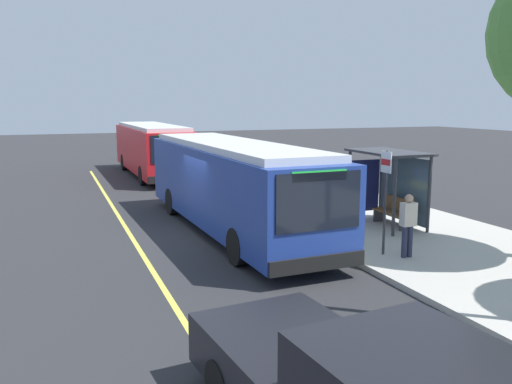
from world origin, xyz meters
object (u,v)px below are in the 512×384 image
transit_bus_main (232,183)px  route_sign_post (385,188)px  pedestrian_commuter (408,221)px  waiting_bench (394,211)px  transit_bus_second (152,148)px

transit_bus_main → route_sign_post: 5.27m
pedestrian_commuter → route_sign_post: bearing=-136.9°
waiting_bench → route_sign_post: (2.70, -2.28, 1.32)m
transit_bus_main → transit_bus_second: (-14.32, 0.00, -0.00)m
transit_bus_second → route_sign_post: bearing=8.4°
transit_bus_main → route_sign_post: (4.46, 2.77, 0.34)m
route_sign_post → pedestrian_commuter: bearing=43.1°
waiting_bench → pedestrian_commuter: (3.15, -1.85, 0.48)m
transit_bus_second → waiting_bench: size_ratio=6.78×
transit_bus_second → waiting_bench: 16.89m
pedestrian_commuter → transit_bus_main: bearing=-146.9°
waiting_bench → transit_bus_second: bearing=-162.6°
transit_bus_second → pedestrian_commuter: size_ratio=6.42×
transit_bus_main → route_sign_post: bearing=31.9°
transit_bus_main → pedestrian_commuter: (4.92, 3.20, -0.50)m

